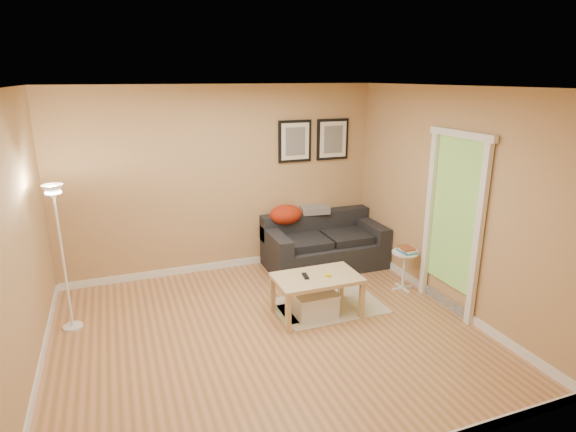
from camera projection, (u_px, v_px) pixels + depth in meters
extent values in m
plane|color=tan|center=(268.00, 334.00, 5.11)|extent=(4.50, 4.50, 0.00)
plane|color=white|center=(265.00, 87.00, 4.36)|extent=(4.50, 4.50, 0.00)
plane|color=tan|center=(222.00, 181.00, 6.53)|extent=(4.50, 0.00, 4.50)
plane|color=tan|center=(367.00, 308.00, 2.94)|extent=(4.50, 0.00, 4.50)
plane|color=tan|center=(15.00, 248.00, 3.97)|extent=(0.00, 4.00, 4.00)
plane|color=tan|center=(449.00, 200.00, 5.50)|extent=(0.00, 4.00, 4.00)
cube|color=white|center=(226.00, 264.00, 6.88)|extent=(4.50, 0.02, 0.10)
cube|color=white|center=(38.00, 375.00, 4.33)|extent=(0.02, 4.00, 0.10)
cube|color=white|center=(439.00, 297.00, 5.85)|extent=(0.02, 4.00, 0.10)
cube|color=beige|center=(330.00, 306.00, 5.73)|extent=(1.25, 0.85, 0.01)
cube|color=#668C4C|center=(305.00, 311.00, 5.60)|extent=(0.70, 0.50, 0.01)
cube|color=black|center=(305.00, 276.00, 5.37)|extent=(0.07, 0.17, 0.02)
cylinder|color=yellow|center=(328.00, 275.00, 5.38)|extent=(0.07, 0.07, 0.03)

